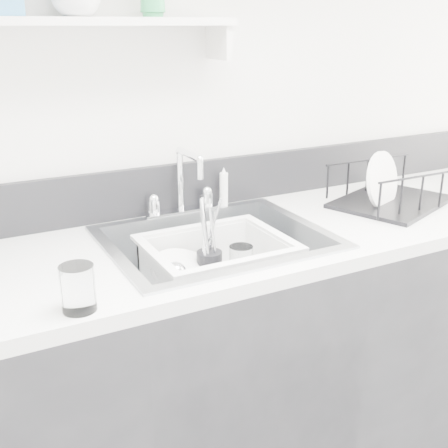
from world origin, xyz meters
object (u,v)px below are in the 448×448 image
sink (216,266)px  dish_rack (393,184)px  wash_tub (217,266)px  counter_run (217,372)px

sink → dish_rack: 0.71m
wash_tub → dish_rack: bearing=1.8°
sink → wash_tub: sink is taller
sink → dish_rack: size_ratio=1.60×
counter_run → sink: bearing=0.0°
sink → wash_tub: size_ratio=1.54×
counter_run → wash_tub: (-0.00, -0.01, 0.37)m
counter_run → wash_tub: bearing=-99.9°
counter_run → dish_rack: dish_rack is taller
sink → wash_tub: bearing=-99.9°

